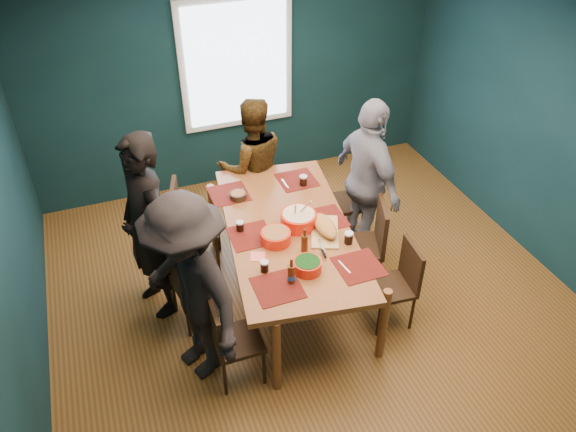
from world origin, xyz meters
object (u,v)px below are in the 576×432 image
bowl_herbs (307,265)px  person_near_left (190,291)px  chair_left_far (188,220)px  bowl_salad (276,237)px  chair_right_near (400,279)px  chair_left_near (228,336)px  dining_table (288,234)px  cutting_board (325,227)px  person_right (368,181)px  chair_right_far (351,195)px  bowl_dumpling (299,219)px  person_back (252,166)px  chair_left_mid (186,278)px  person_far_left (148,229)px  chair_right_mid (369,239)px

bowl_herbs → person_near_left: bearing=176.8°
chair_left_far → bowl_salad: size_ratio=3.63×
chair_right_near → chair_left_far: bearing=143.3°
bowl_salad → chair_left_near: bearing=-136.2°
dining_table → chair_right_near: bearing=-30.0°
bowl_salad → chair_right_near: bearing=-26.4°
cutting_board → person_right: bearing=60.9°
chair_right_far → bowl_dumpling: bowl_dumpling is taller
bowl_dumpling → bowl_herbs: bowl_dumpling is taller
cutting_board → person_back: bearing=122.7°
chair_left_mid → bowl_dumpling: bowl_dumpling is taller
chair_right_near → bowl_dumpling: (-0.74, 0.66, 0.42)m
person_right → cutting_board: 0.92m
chair_right_near → cutting_board: size_ratio=1.38×
person_back → person_far_left: bearing=39.9°
dining_table → person_near_left: (-1.04, -0.55, 0.13)m
chair_right_far → person_far_left: bearing=-163.6°
dining_table → chair_right_far: chair_right_far is taller
chair_right_near → bowl_salad: bowl_salad is taller
person_back → person_right: person_right is taller
chair_left_near → person_near_left: size_ratio=0.49×
person_far_left → cutting_board: bearing=52.8°
chair_left_mid → person_far_left: 0.56m
chair_left_mid → person_near_left: bearing=-105.0°
chair_right_far → cutting_board: cutting_board is taller
person_right → bowl_dumpling: person_right is taller
chair_left_near → chair_right_far: chair_right_far is taller
bowl_dumpling → cutting_board: size_ratio=0.54×
cutting_board → chair_right_far: bearing=73.7°
person_right → chair_left_far: bearing=70.8°
dining_table → chair_right_far: 1.21m
chair_left_far → bowl_salad: (0.61, -0.96, 0.33)m
cutting_board → bowl_herbs: bearing=-106.5°
chair_right_far → chair_right_near: 1.34m
dining_table → person_near_left: size_ratio=1.32×
person_back → bowl_dumpling: size_ratio=4.73×
chair_left_mid → person_near_left: 0.64m
chair_left_mid → cutting_board: size_ratio=1.50×
person_right → chair_right_mid: bearing=152.0°
person_right → bowl_herbs: 1.45m
chair_left_far → bowl_dumpling: 1.25m
chair_left_far → bowl_herbs: chair_left_far is taller
chair_left_near → person_near_left: bearing=136.4°
bowl_salad → bowl_herbs: (0.12, -0.45, -0.00)m
person_right → bowl_dumpling: bearing=107.1°
chair_left_far → bowl_herbs: bearing=-46.8°
chair_right_far → cutting_board: (-0.70, -0.86, 0.36)m
person_near_left → person_right: bearing=92.2°
chair_right_near → dining_table: bearing=146.9°
person_right → bowl_herbs: (-1.07, -0.98, 0.01)m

